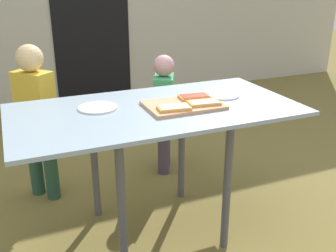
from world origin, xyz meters
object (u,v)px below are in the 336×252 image
(dining_table, at_px, (156,122))
(plate_white_right, at_px, (222,95))
(pizza_slice_far_right, at_px, (194,97))
(plate_white_left, at_px, (98,108))
(cutting_board, at_px, (183,105))
(pizza_slice_near_left, at_px, (174,108))
(child_right, at_px, (164,108))
(child_left, at_px, (36,113))
(pizza_slice_near_right, at_px, (204,103))

(dining_table, bearing_deg, plate_white_right, 7.71)
(pizza_slice_far_right, xyz_separation_m, plate_white_left, (-0.53, 0.08, -0.02))
(cutting_board, relative_size, plate_white_right, 1.92)
(pizza_slice_near_left, distance_m, plate_white_left, 0.41)
(cutting_board, xyz_separation_m, plate_white_left, (-0.43, 0.15, -0.00))
(child_right, bearing_deg, child_left, -176.72)
(dining_table, height_order, plate_white_right, plate_white_right)
(pizza_slice_far_right, xyz_separation_m, child_right, (0.10, 0.70, -0.29))
(child_left, distance_m, child_right, 0.92)
(plate_white_left, distance_m, child_left, 0.65)
(plate_white_right, bearing_deg, pizza_slice_far_right, -169.79)
(dining_table, bearing_deg, pizza_slice_near_right, -22.26)
(dining_table, bearing_deg, pizza_slice_far_right, 5.65)
(pizza_slice_near_right, bearing_deg, cutting_board, 149.58)
(dining_table, height_order, pizza_slice_near_left, pizza_slice_near_left)
(plate_white_left, bearing_deg, pizza_slice_near_right, -21.19)
(dining_table, xyz_separation_m, child_right, (0.34, 0.72, -0.18))
(cutting_board, bearing_deg, pizza_slice_far_right, 33.78)
(dining_table, bearing_deg, pizza_slice_near_left, -62.65)
(cutting_board, bearing_deg, pizza_slice_near_right, -30.42)
(pizza_slice_far_right, relative_size, child_right, 0.20)
(plate_white_right, bearing_deg, pizza_slice_near_left, -155.61)
(plate_white_left, relative_size, plate_white_right, 1.00)
(pizza_slice_near_right, relative_size, child_right, 0.20)
(pizza_slice_near_right, bearing_deg, plate_white_left, 158.81)
(dining_table, relative_size, pizza_slice_near_right, 8.57)
(dining_table, relative_size, cutting_board, 3.79)
(pizza_slice_near_right, distance_m, pizza_slice_near_left, 0.18)
(pizza_slice_far_right, height_order, plate_white_right, pizza_slice_far_right)
(pizza_slice_near_right, height_order, child_left, child_left)
(pizza_slice_far_right, relative_size, child_left, 0.17)
(plate_white_left, bearing_deg, pizza_slice_far_right, -8.87)
(child_left, bearing_deg, pizza_slice_near_right, -43.38)
(pizza_slice_far_right, xyz_separation_m, child_left, (-0.81, 0.64, -0.20))
(pizza_slice_near_left, height_order, child_left, child_left)
(dining_table, bearing_deg, child_left, 130.52)
(pizza_slice_near_left, height_order, plate_white_right, pizza_slice_near_left)
(plate_white_left, relative_size, child_left, 0.20)
(cutting_board, relative_size, pizza_slice_near_right, 2.26)
(dining_table, relative_size, child_left, 1.46)
(pizza_slice_near_left, bearing_deg, dining_table, 117.35)
(cutting_board, bearing_deg, child_left, 135.20)
(pizza_slice_far_right, distance_m, plate_white_right, 0.20)
(dining_table, xyz_separation_m, plate_white_right, (0.44, 0.06, 0.09))
(pizza_slice_near_left, bearing_deg, plate_white_left, 147.66)
(pizza_slice_far_right, relative_size, plate_white_right, 0.85)
(dining_table, xyz_separation_m, cutting_board, (0.14, -0.04, 0.09))
(cutting_board, height_order, plate_white_left, cutting_board)
(pizza_slice_near_left, bearing_deg, pizza_slice_near_right, 4.81)
(pizza_slice_near_right, distance_m, pizza_slice_far_right, 0.12)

